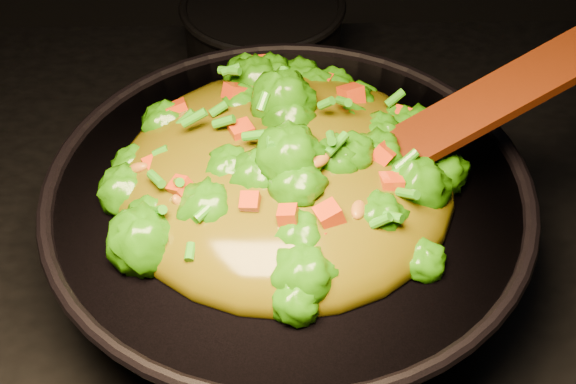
{
  "coord_description": "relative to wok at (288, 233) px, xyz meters",
  "views": [
    {
      "loc": [
        -0.05,
        -0.6,
        1.59
      ],
      "look_at": [
        -0.04,
        -0.03,
        1.02
      ],
      "focal_mm": 50.0,
      "sensor_mm": 36.0,
      "label": 1
    }
  ],
  "objects": [
    {
      "name": "stir_fry",
      "position": [
        -0.0,
        0.01,
        0.12
      ],
      "size": [
        0.44,
        0.44,
        0.11
      ],
      "primitive_type": null,
      "rotation": [
        0.0,
        0.0,
        -0.4
      ],
      "color": "#277508",
      "rests_on": "wok"
    },
    {
      "name": "back_pot",
      "position": [
        -0.03,
        0.36,
        -0.01
      ],
      "size": [
        0.22,
        0.22,
        0.12
      ],
      "primitive_type": "cylinder",
      "rotation": [
        0.0,
        0.0,
        0.06
      ],
      "color": "black",
      "rests_on": "stovetop"
    },
    {
      "name": "wok",
      "position": [
        0.0,
        0.0,
        0.0
      ],
      "size": [
        0.59,
        0.59,
        0.13
      ],
      "primitive_type": null,
      "rotation": [
        0.0,
        0.0,
        -0.31
      ],
      "color": "black",
      "rests_on": "stovetop"
    },
    {
      "name": "spatula",
      "position": [
        0.14,
        0.01,
        0.13
      ],
      "size": [
        0.35,
        0.16,
        0.15
      ],
      "primitive_type": "cube",
      "rotation": [
        0.0,
        -0.38,
        0.31
      ],
      "color": "#3E160A",
      "rests_on": "wok"
    }
  ]
}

